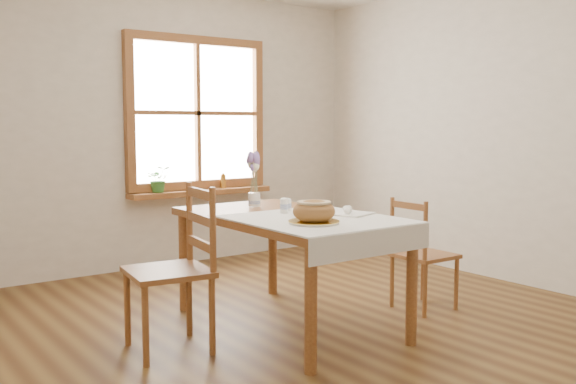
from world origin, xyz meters
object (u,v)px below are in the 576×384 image
object	(u,v)px
chair_right	(424,253)
chair_left	(168,269)
dining_table	(288,227)
flower_vase	(254,201)
bread_plate	(314,222)

from	to	relation	value
chair_right	chair_left	bearing A→B (deg)	82.30
dining_table	flower_vase	size ratio (longest dim) A/B	16.77
chair_left	chair_right	size ratio (longest dim) A/B	1.21
dining_table	flower_vase	xyz separation A→B (m)	(0.03, 0.45, 0.13)
dining_table	flower_vase	bearing A→B (deg)	86.11
flower_vase	chair_left	bearing A→B (deg)	-155.06
dining_table	chair_left	world-z (taller)	chair_left
bread_plate	flower_vase	world-z (taller)	flower_vase
chair_left	flower_vase	size ratio (longest dim) A/B	10.31
chair_left	chair_right	xyz separation A→B (m)	(1.89, -0.30, -0.08)
dining_table	bread_plate	distance (m)	0.48
chair_right	flower_vase	size ratio (longest dim) A/B	8.54
bread_plate	dining_table	bearing A→B (deg)	72.92
chair_right	flower_vase	world-z (taller)	flower_vase
flower_vase	chair_right	bearing A→B (deg)	-34.84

